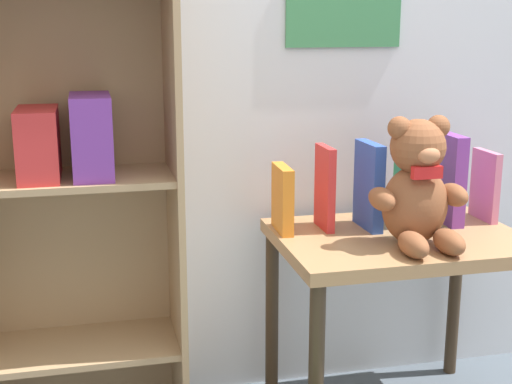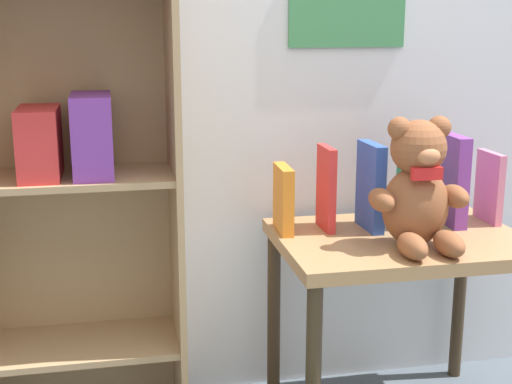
% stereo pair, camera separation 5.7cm
% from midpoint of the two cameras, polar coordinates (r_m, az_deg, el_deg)
% --- Properties ---
extents(bookshelf_side, '(0.57, 0.29, 1.49)m').
position_cam_midpoint_polar(bookshelf_side, '(1.95, -13.98, 3.73)').
color(bookshelf_side, tan).
rests_on(bookshelf_side, ground_plane).
extents(display_table, '(0.68, 0.50, 0.57)m').
position_cam_midpoint_polar(display_table, '(2.05, 12.19, -5.58)').
color(display_table, '#9E754C').
rests_on(display_table, ground_plane).
extents(teddy_bear, '(0.26, 0.24, 0.34)m').
position_cam_midpoint_polar(teddy_bear, '(1.90, 13.69, 0.26)').
color(teddy_bear, brown).
rests_on(teddy_bear, display_table).
extents(book_standing_orange, '(0.04, 0.14, 0.19)m').
position_cam_midpoint_polar(book_standing_orange, '(2.00, 3.03, -0.57)').
color(book_standing_orange, orange).
rests_on(book_standing_orange, display_table).
extents(book_standing_red, '(0.02, 0.12, 0.24)m').
position_cam_midpoint_polar(book_standing_red, '(2.02, 6.44, 0.30)').
color(book_standing_red, red).
rests_on(book_standing_red, display_table).
extents(book_standing_blue, '(0.04, 0.15, 0.25)m').
position_cam_midpoint_polar(book_standing_blue, '(2.04, 9.94, 0.44)').
color(book_standing_blue, '#2D51B7').
rests_on(book_standing_blue, display_table).
extents(book_standing_green, '(0.03, 0.13, 0.22)m').
position_cam_midpoint_polar(book_standing_green, '(2.11, 12.89, 0.35)').
color(book_standing_green, '#33934C').
rests_on(book_standing_green, display_table).
extents(book_standing_purple, '(0.04, 0.15, 0.26)m').
position_cam_midpoint_polar(book_standing_purple, '(2.14, 16.14, 0.92)').
color(book_standing_purple, purple).
rests_on(book_standing_purple, display_table).
extents(book_standing_pink, '(0.02, 0.13, 0.21)m').
position_cam_midpoint_polar(book_standing_pink, '(2.21, 18.87, 0.39)').
color(book_standing_pink, '#D17093').
rests_on(book_standing_pink, display_table).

